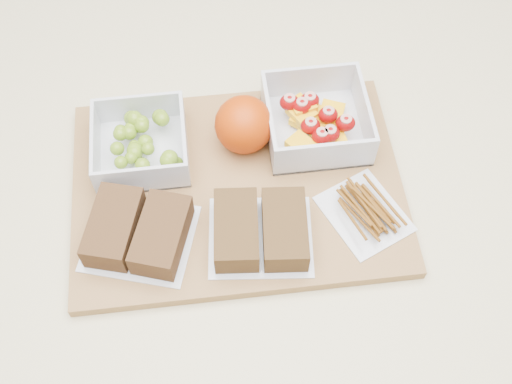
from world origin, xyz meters
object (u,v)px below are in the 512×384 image
at_px(sandwich_bag_left, 138,231).
at_px(pretzel_bag, 365,210).
at_px(grape_container, 142,143).
at_px(cutting_board, 238,187).
at_px(fruit_container, 316,121).
at_px(sandwich_bag_center, 261,230).
at_px(orange, 244,125).

bearing_deg(sandwich_bag_left, pretzel_bag, 0.16).
xyz_separation_m(grape_container, pretzel_bag, (0.27, -0.13, -0.01)).
xyz_separation_m(cutting_board, grape_container, (-0.12, 0.06, 0.03)).
height_order(fruit_container, sandwich_bag_left, fruit_container).
xyz_separation_m(sandwich_bag_left, sandwich_bag_center, (0.15, -0.02, -0.00)).
relative_size(grape_container, sandwich_bag_center, 0.88).
bearing_deg(orange, sandwich_bag_center, -88.59).
distance_m(cutting_board, fruit_container, 0.14).
distance_m(sandwich_bag_center, pretzel_bag, 0.13).
xyz_separation_m(orange, pretzel_bag, (0.14, -0.13, -0.03)).
relative_size(sandwich_bag_left, sandwich_bag_center, 1.14).
bearing_deg(grape_container, cutting_board, -28.31).
bearing_deg(sandwich_bag_center, orange, 91.41).
distance_m(fruit_container, sandwich_bag_center, 0.18).
bearing_deg(fruit_container, cutting_board, -147.67).
xyz_separation_m(cutting_board, sandwich_bag_left, (-0.13, -0.06, 0.03)).
xyz_separation_m(sandwich_bag_left, pretzel_bag, (0.28, 0.00, -0.01)).
height_order(cutting_board, orange, orange).
bearing_deg(grape_container, fruit_container, 1.99).
bearing_deg(pretzel_bag, grape_container, 154.78).
relative_size(cutting_board, fruit_container, 3.19).
xyz_separation_m(orange, sandwich_bag_center, (0.00, -0.14, -0.02)).
bearing_deg(cutting_board, fruit_container, 32.59).
relative_size(grape_container, fruit_container, 0.90).
distance_m(sandwich_bag_left, pretzel_bag, 0.28).
xyz_separation_m(fruit_container, sandwich_bag_left, (-0.24, -0.14, -0.00)).
height_order(cutting_board, pretzel_bag, pretzel_bag).
distance_m(fruit_container, pretzel_bag, 0.14).
distance_m(grape_container, orange, 0.13).
relative_size(cutting_board, pretzel_bag, 3.22).
bearing_deg(sandwich_bag_left, grape_container, 86.14).
height_order(fruit_container, pretzel_bag, fruit_container).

